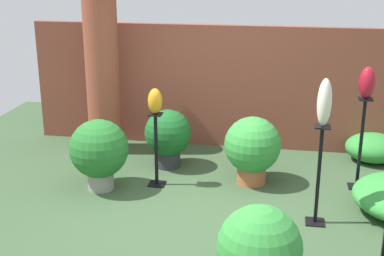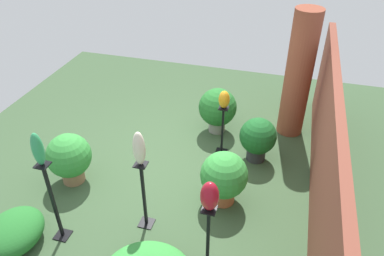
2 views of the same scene
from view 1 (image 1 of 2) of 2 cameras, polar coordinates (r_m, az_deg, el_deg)
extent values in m
plane|color=#385133|center=(5.98, 0.55, -9.02)|extent=(8.00, 8.00, 0.00)
cube|color=brown|center=(7.76, 3.27, 4.41)|extent=(5.60, 0.12, 1.77)
cylinder|color=brown|center=(7.61, -9.54, 6.05)|extent=(0.47, 0.47, 2.33)
cube|color=black|center=(5.92, 12.97, -9.74)|extent=(0.20, 0.20, 0.01)
cube|color=black|center=(5.69, 13.35, -4.97)|extent=(0.04, 0.04, 1.09)
cube|color=black|center=(5.51, 13.75, 0.15)|extent=(0.16, 0.16, 0.02)
cube|color=black|center=(6.88, 17.12, -6.00)|extent=(0.20, 0.20, 0.01)
cube|color=black|center=(6.68, 17.56, -1.64)|extent=(0.04, 0.04, 1.13)
cube|color=black|center=(6.52, 18.02, 2.96)|extent=(0.16, 0.16, 0.02)
cube|color=black|center=(6.67, -3.76, -5.97)|extent=(0.20, 0.20, 0.01)
cube|color=black|center=(6.50, -3.84, -2.34)|extent=(0.04, 0.04, 0.92)
cube|color=black|center=(6.35, -3.93, 1.48)|extent=(0.16, 0.16, 0.01)
ellipsoid|color=beige|center=(5.44, 13.95, 2.67)|extent=(0.14, 0.16, 0.49)
ellipsoid|color=maroon|center=(6.48, 18.19, 4.62)|extent=(0.19, 0.20, 0.37)
ellipsoid|color=orange|center=(6.31, -3.96, 2.88)|extent=(0.17, 0.18, 0.31)
cylinder|color=#B25B38|center=(6.72, 6.35, -4.98)|extent=(0.35, 0.35, 0.21)
sphere|color=#338C38|center=(6.57, 6.47, -1.79)|extent=(0.69, 0.69, 0.69)
sphere|color=#338C38|center=(4.40, 7.20, -12.52)|extent=(0.69, 0.69, 0.69)
cylinder|color=gray|center=(6.60, -9.70, -5.51)|extent=(0.31, 0.31, 0.22)
sphere|color=#236B28|center=(6.45, -9.90, -2.18)|extent=(0.71, 0.71, 0.71)
cylinder|color=#2D2D33|center=(7.17, -2.55, -3.31)|extent=(0.32, 0.32, 0.21)
sphere|color=#195923|center=(7.04, -2.59, -0.51)|extent=(0.62, 0.62, 0.62)
ellipsoid|color=#338C38|center=(7.73, 18.81, -2.01)|extent=(0.76, 0.70, 0.38)
camera|label=2|loc=(7.89, 41.92, 23.81)|focal=35.00mm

